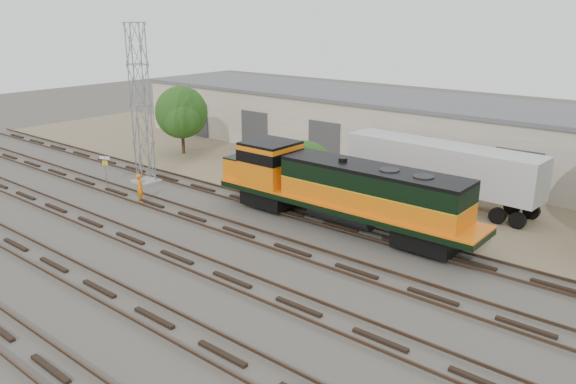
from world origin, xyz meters
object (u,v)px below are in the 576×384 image
Objects in this scene: locomotive at (338,188)px; semi_trailer at (445,167)px; signal_tower at (141,108)px; worker at (140,188)px.

locomotive is 1.30× the size of semi_trailer.
locomotive is 16.49m from signal_tower.
locomotive reaches higher than semi_trailer.
signal_tower is 6.49m from worker.
signal_tower is 5.89× the size of worker.
locomotive is at bearing -131.77° from worker.
locomotive reaches higher than worker.
signal_tower is at bearing -13.01° from worker.
locomotive is at bearing 5.64° from signal_tower.
signal_tower reaches higher than worker.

